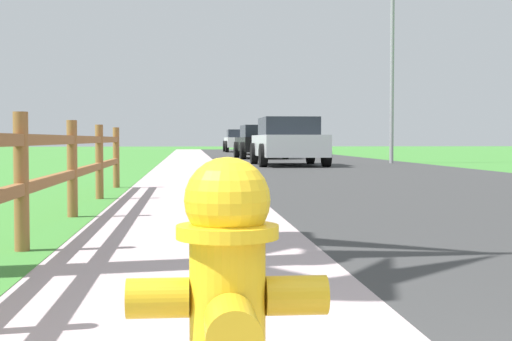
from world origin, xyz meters
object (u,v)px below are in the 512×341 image
Objects in this scene: fire_hydrant at (228,302)px; parked_suv_silver at (288,141)px; street_lamp at (395,50)px; parked_car_black at (260,141)px; parked_car_white at (240,141)px; parked_car_beige at (258,141)px.

fire_hydrant is 21.71m from parked_suv_silver.
street_lamp is (7.10, 23.31, 3.54)m from fire_hydrant.
fire_hydrant is 30.30m from parked_car_black.
parked_car_black is 0.97× the size of parked_car_white.
street_lamp reaches higher than parked_car_beige.
parked_car_black is 8.57m from street_lamp.
parked_car_white is (3.28, 46.78, 0.34)m from fire_hydrant.
street_lamp is (3.81, -23.48, 3.20)m from parked_car_white.
parked_car_beige reaches higher than parked_car_black.
parked_car_white reaches higher than fire_hydrant.
street_lamp reaches higher than parked_suv_silver.
street_lamp is at bearing -80.77° from parked_car_white.
fire_hydrant is 39.06m from parked_car_beige.
fire_hydrant is 0.18× the size of parked_car_white.
parked_car_black is (-0.05, 8.66, -0.04)m from parked_suv_silver.
parked_car_beige is at bearing 84.44° from fire_hydrant.
parked_car_white is at bearing 85.98° from fire_hydrant.
street_lamp is (4.05, -6.83, 3.20)m from parked_car_black.
fire_hydrant is 46.90m from parked_car_white.
parked_suv_silver is 0.99× the size of parked_car_beige.
parked_suv_silver is 1.05× the size of parked_car_black.
fire_hydrant is at bearing -98.19° from parked_suv_silver.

